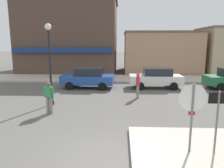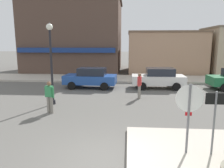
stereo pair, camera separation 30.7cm
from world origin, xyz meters
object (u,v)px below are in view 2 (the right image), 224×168
object	(u,v)px
parked_car_nearest	(91,78)
parked_car_second	(159,78)
pedestrian_crossing_near	(50,96)
lamp_post	(51,52)
pedestrian_crossing_far	(139,85)
stop_sign	(189,110)
one_way_sign	(214,117)

from	to	relation	value
parked_car_nearest	parked_car_second	distance (m)	5.24
parked_car_second	pedestrian_crossing_near	world-z (taller)	pedestrian_crossing_near
lamp_post	pedestrian_crossing_far	world-z (taller)	lamp_post
stop_sign	parked_car_nearest	size ratio (longest dim) A/B	0.56
stop_sign	one_way_sign	world-z (taller)	stop_sign
stop_sign	lamp_post	size ratio (longest dim) A/B	0.51
lamp_post	stop_sign	bearing A→B (deg)	-42.05
one_way_sign	lamp_post	bearing A→B (deg)	140.98
one_way_sign	pedestrian_crossing_near	world-z (taller)	one_way_sign
one_way_sign	parked_car_nearest	size ratio (longest dim) A/B	0.51
stop_sign	pedestrian_crossing_near	bearing A→B (deg)	145.62
parked_car_second	pedestrian_crossing_far	size ratio (longest dim) A/B	2.49
one_way_sign	pedestrian_crossing_far	xyz separation A→B (m)	(-1.82, 7.20, -0.46)
parked_car_nearest	parked_car_second	size ratio (longest dim) A/B	1.02
stop_sign	parked_car_second	distance (m)	10.47
stop_sign	pedestrian_crossing_near	world-z (taller)	stop_sign
pedestrian_crossing_near	one_way_sign	bearing A→B (deg)	-31.47
parked_car_second	pedestrian_crossing_far	distance (m)	3.65
pedestrian_crossing_near	parked_car_nearest	bearing A→B (deg)	81.12
lamp_post	parked_car_second	world-z (taller)	lamp_post
pedestrian_crossing_far	one_way_sign	bearing A→B (deg)	-75.85
pedestrian_crossing_near	parked_car_second	bearing A→B (deg)	46.51
one_way_sign	parked_car_second	bearing A→B (deg)	91.04
stop_sign	pedestrian_crossing_far	xyz separation A→B (m)	(-1.08, 7.16, -0.65)
stop_sign	one_way_sign	distance (m)	0.76
parked_car_nearest	pedestrian_crossing_near	world-z (taller)	pedestrian_crossing_near
one_way_sign	parked_car_second	world-z (taller)	one_way_sign
parked_car_second	pedestrian_crossing_near	size ratio (longest dim) A/B	2.49
lamp_post	parked_car_nearest	distance (m)	5.36
one_way_sign	parked_car_nearest	bearing A→B (deg)	117.94
stop_sign	parked_car_nearest	world-z (taller)	stop_sign
one_way_sign	lamp_post	world-z (taller)	lamp_post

